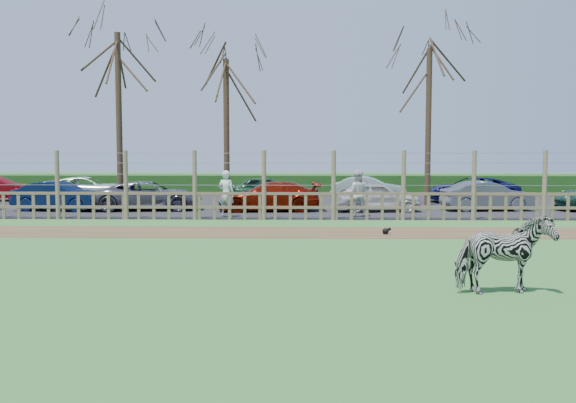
{
  "coord_description": "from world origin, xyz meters",
  "views": [
    {
      "loc": [
        1.43,
        -14.97,
        2.49
      ],
      "look_at": [
        1.0,
        2.5,
        1.1
      ],
      "focal_mm": 40.0,
      "sensor_mm": 36.0,
      "label": 1
    }
  ],
  "objects_px": {
    "car_1": "(59,196)",
    "car_10": "(267,189)",
    "car_8": "(87,189)",
    "visitor_b": "(357,193)",
    "tree_mid": "(226,97)",
    "visitor_a": "(226,194)",
    "tree_left": "(118,77)",
    "zebra": "(504,254)",
    "car_2": "(149,196)",
    "car_5": "(487,196)",
    "car_4": "(376,197)",
    "tree_right": "(429,89)",
    "car_3": "(269,196)",
    "crow": "(386,231)",
    "car_12": "(472,189)",
    "car_11": "(369,189)"
  },
  "relations": [
    {
      "from": "crow",
      "to": "car_2",
      "type": "xyz_separation_m",
      "value": [
        -8.83,
        7.27,
        0.54
      ]
    },
    {
      "from": "crow",
      "to": "tree_mid",
      "type": "bearing_deg",
      "value": 121.77
    },
    {
      "from": "car_3",
      "to": "car_10",
      "type": "distance_m",
      "value": 5.14
    },
    {
      "from": "car_8",
      "to": "visitor_b",
      "type": "bearing_deg",
      "value": -125.49
    },
    {
      "from": "tree_right",
      "to": "tree_left",
      "type": "bearing_deg",
      "value": -173.66
    },
    {
      "from": "car_11",
      "to": "car_3",
      "type": "bearing_deg",
      "value": 144.34
    },
    {
      "from": "car_1",
      "to": "car_2",
      "type": "distance_m",
      "value": 3.65
    },
    {
      "from": "car_4",
      "to": "car_3",
      "type": "bearing_deg",
      "value": 83.06
    },
    {
      "from": "visitor_a",
      "to": "car_8",
      "type": "xyz_separation_m",
      "value": [
        -7.58,
        7.0,
        -0.26
      ]
    },
    {
      "from": "tree_right",
      "to": "crow",
      "type": "xyz_separation_m",
      "value": [
        -3.12,
        -9.99,
        -5.14
      ]
    },
    {
      "from": "tree_right",
      "to": "visitor_a",
      "type": "height_order",
      "value": "tree_right"
    },
    {
      "from": "tree_left",
      "to": "car_11",
      "type": "bearing_deg",
      "value": 17.89
    },
    {
      "from": "zebra",
      "to": "car_2",
      "type": "relative_size",
      "value": 0.38
    },
    {
      "from": "tree_left",
      "to": "car_1",
      "type": "height_order",
      "value": "tree_left"
    },
    {
      "from": "car_4",
      "to": "car_12",
      "type": "bearing_deg",
      "value": -51.83
    },
    {
      "from": "car_2",
      "to": "car_4",
      "type": "distance_m",
      "value": 9.33
    },
    {
      "from": "car_1",
      "to": "zebra",
      "type": "bearing_deg",
      "value": -130.34
    },
    {
      "from": "visitor_a",
      "to": "car_8",
      "type": "relative_size",
      "value": 0.4
    },
    {
      "from": "visitor_a",
      "to": "zebra",
      "type": "bearing_deg",
      "value": 135.85
    },
    {
      "from": "tree_right",
      "to": "visitor_b",
      "type": "height_order",
      "value": "tree_right"
    },
    {
      "from": "crow",
      "to": "car_1",
      "type": "relative_size",
      "value": 0.07
    },
    {
      "from": "car_5",
      "to": "car_10",
      "type": "height_order",
      "value": "same"
    },
    {
      "from": "tree_mid",
      "to": "car_5",
      "type": "bearing_deg",
      "value": -10.96
    },
    {
      "from": "crow",
      "to": "car_1",
      "type": "bearing_deg",
      "value": 151.11
    },
    {
      "from": "tree_left",
      "to": "car_4",
      "type": "height_order",
      "value": "tree_left"
    },
    {
      "from": "tree_right",
      "to": "car_3",
      "type": "height_order",
      "value": "tree_right"
    },
    {
      "from": "car_12",
      "to": "car_11",
      "type": "bearing_deg",
      "value": -95.47
    },
    {
      "from": "car_1",
      "to": "car_10",
      "type": "height_order",
      "value": "same"
    },
    {
      "from": "car_1",
      "to": "car_4",
      "type": "bearing_deg",
      "value": -82.85
    },
    {
      "from": "zebra",
      "to": "visitor_b",
      "type": "bearing_deg",
      "value": -4.21
    },
    {
      "from": "tree_left",
      "to": "car_5",
      "type": "height_order",
      "value": "tree_left"
    },
    {
      "from": "tree_left",
      "to": "visitor_a",
      "type": "xyz_separation_m",
      "value": [
        5.06,
        -3.89,
        -4.71
      ]
    },
    {
      "from": "visitor_b",
      "to": "zebra",
      "type": "bearing_deg",
      "value": 101.39
    },
    {
      "from": "car_2",
      "to": "car_11",
      "type": "bearing_deg",
      "value": -70.15
    },
    {
      "from": "zebra",
      "to": "car_1",
      "type": "distance_m",
      "value": 20.01
    },
    {
      "from": "crow",
      "to": "car_5",
      "type": "distance_m",
      "value": 8.96
    },
    {
      "from": "tree_right",
      "to": "car_10",
      "type": "height_order",
      "value": "tree_right"
    },
    {
      "from": "car_3",
      "to": "car_10",
      "type": "bearing_deg",
      "value": 179.95
    },
    {
      "from": "tree_left",
      "to": "car_5",
      "type": "bearing_deg",
      "value": -4.14
    },
    {
      "from": "zebra",
      "to": "car_3",
      "type": "relative_size",
      "value": 0.4
    },
    {
      "from": "visitor_b",
      "to": "car_4",
      "type": "relative_size",
      "value": 0.49
    },
    {
      "from": "car_3",
      "to": "car_8",
      "type": "relative_size",
      "value": 0.96
    },
    {
      "from": "visitor_a",
      "to": "car_4",
      "type": "distance_m",
      "value": 6.23
    },
    {
      "from": "tree_right",
      "to": "car_3",
      "type": "xyz_separation_m",
      "value": [
        -6.97,
        -3.06,
        -4.6
      ]
    },
    {
      "from": "visitor_b",
      "to": "car_10",
      "type": "relative_size",
      "value": 0.49
    },
    {
      "from": "visitor_a",
      "to": "tree_left",
      "type": "bearing_deg",
      "value": -18.58
    },
    {
      "from": "car_4",
      "to": "car_10",
      "type": "relative_size",
      "value": 1.0
    },
    {
      "from": "car_12",
      "to": "car_10",
      "type": "bearing_deg",
      "value": -93.8
    },
    {
      "from": "visitor_a",
      "to": "car_3",
      "type": "xyz_separation_m",
      "value": [
        1.47,
        2.33,
        -0.26
      ]
    },
    {
      "from": "tree_mid",
      "to": "car_10",
      "type": "height_order",
      "value": "tree_mid"
    }
  ]
}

